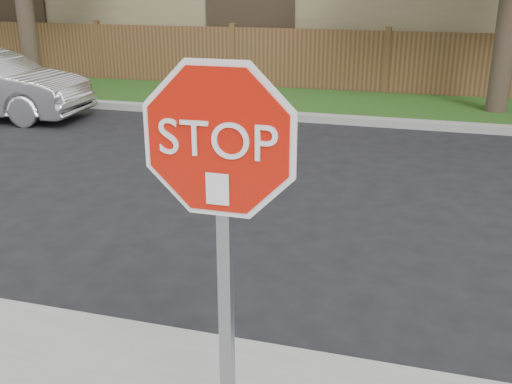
% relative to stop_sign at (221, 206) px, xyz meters
% --- Properties ---
extents(ground, '(90.00, 90.00, 0.00)m').
position_rel_stop_sign_xyz_m(ground, '(-0.22, 1.48, -1.83)').
color(ground, black).
rests_on(ground, ground).
extents(far_curb, '(70.00, 0.30, 0.15)m').
position_rel_stop_sign_xyz_m(far_curb, '(-0.22, 9.63, -1.75)').
color(far_curb, gray).
rests_on(far_curb, ground).
extents(grass_strip, '(70.00, 3.00, 0.12)m').
position_rel_stop_sign_xyz_m(grass_strip, '(-0.22, 11.28, -1.77)').
color(grass_strip, '#1E4714').
rests_on(grass_strip, ground).
extents(fence, '(70.00, 0.12, 1.60)m').
position_rel_stop_sign_xyz_m(fence, '(-0.22, 12.88, -1.03)').
color(fence, '#51301C').
rests_on(fence, ground).
extents(stop_sign, '(1.01, 0.13, 2.55)m').
position_rel_stop_sign_xyz_m(stop_sign, '(0.00, 0.00, 0.00)').
color(stop_sign, gray).
rests_on(stop_sign, sidewalk_near).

